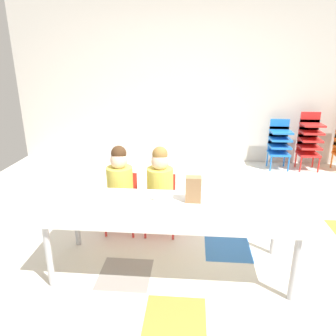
{
  "coord_description": "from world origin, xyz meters",
  "views": [
    {
      "loc": [
        0.09,
        -3.08,
        1.72
      ],
      "look_at": [
        -0.12,
        -0.53,
        0.83
      ],
      "focal_mm": 33.67,
      "sensor_mm": 36.0,
      "label": 1
    }
  ],
  "objects_px": {
    "craft_table": "(171,212)",
    "paper_bag_brown": "(193,189)",
    "kid_chair_red_stack": "(310,138)",
    "seated_child_near_camera": "(120,182)",
    "seated_child_middle_seat": "(160,183)",
    "paper_plate_center_table": "(116,197)",
    "kid_chair_blue_stack": "(279,141)",
    "paper_plate_near_edge": "(156,199)",
    "donut_powdered_on_plate": "(156,197)"
  },
  "relations": [
    {
      "from": "kid_chair_red_stack",
      "to": "seated_child_near_camera",
      "type": "bearing_deg",
      "value": -139.39
    },
    {
      "from": "seated_child_near_camera",
      "to": "paper_bag_brown",
      "type": "distance_m",
      "value": 0.87
    },
    {
      "from": "kid_chair_red_stack",
      "to": "donut_powdered_on_plate",
      "type": "xyz_separation_m",
      "value": [
        -2.16,
        -2.64,
        0.09
      ]
    },
    {
      "from": "paper_bag_brown",
      "to": "donut_powdered_on_plate",
      "type": "bearing_deg",
      "value": 176.66
    },
    {
      "from": "craft_table",
      "to": "paper_plate_near_edge",
      "type": "distance_m",
      "value": 0.21
    },
    {
      "from": "seated_child_middle_seat",
      "to": "paper_bag_brown",
      "type": "distance_m",
      "value": 0.58
    },
    {
      "from": "craft_table",
      "to": "paper_bag_brown",
      "type": "distance_m",
      "value": 0.27
    },
    {
      "from": "seated_child_middle_seat",
      "to": "paper_plate_center_table",
      "type": "xyz_separation_m",
      "value": [
        -0.34,
        -0.44,
        0.03
      ]
    },
    {
      "from": "seated_child_middle_seat",
      "to": "kid_chair_red_stack",
      "type": "relative_size",
      "value": 1.0
    },
    {
      "from": "paper_plate_near_edge",
      "to": "paper_bag_brown",
      "type": "bearing_deg",
      "value": -3.34
    },
    {
      "from": "seated_child_middle_seat",
      "to": "kid_chair_red_stack",
      "type": "height_order",
      "value": "seated_child_middle_seat"
    },
    {
      "from": "paper_bag_brown",
      "to": "paper_plate_center_table",
      "type": "distance_m",
      "value": 0.68
    },
    {
      "from": "paper_plate_near_edge",
      "to": "paper_plate_center_table",
      "type": "height_order",
      "value": "same"
    },
    {
      "from": "craft_table",
      "to": "paper_plate_center_table",
      "type": "distance_m",
      "value": 0.52
    },
    {
      "from": "craft_table",
      "to": "seated_child_near_camera",
      "type": "bearing_deg",
      "value": 133.37
    },
    {
      "from": "craft_table",
      "to": "paper_bag_brown",
      "type": "relative_size",
      "value": 9.15
    },
    {
      "from": "kid_chair_blue_stack",
      "to": "craft_table",
      "type": "bearing_deg",
      "value": -119.1
    },
    {
      "from": "kid_chair_blue_stack",
      "to": "paper_plate_near_edge",
      "type": "xyz_separation_m",
      "value": [
        -1.7,
        -2.64,
        0.13
      ]
    },
    {
      "from": "kid_chair_blue_stack",
      "to": "paper_plate_near_edge",
      "type": "bearing_deg",
      "value": -122.68
    },
    {
      "from": "craft_table",
      "to": "kid_chair_red_stack",
      "type": "bearing_deg",
      "value": 54.12
    },
    {
      "from": "craft_table",
      "to": "seated_child_near_camera",
      "type": "relative_size",
      "value": 2.19
    },
    {
      "from": "paper_bag_brown",
      "to": "donut_powdered_on_plate",
      "type": "xyz_separation_m",
      "value": [
        -0.32,
        0.02,
        -0.09
      ]
    },
    {
      "from": "paper_plate_center_table",
      "to": "donut_powdered_on_plate",
      "type": "relative_size",
      "value": 1.81
    },
    {
      "from": "seated_child_near_camera",
      "to": "seated_child_middle_seat",
      "type": "height_order",
      "value": "same"
    },
    {
      "from": "paper_plate_center_table",
      "to": "paper_plate_near_edge",
      "type": "bearing_deg",
      "value": -0.09
    },
    {
      "from": "seated_child_near_camera",
      "to": "kid_chair_blue_stack",
      "type": "relative_size",
      "value": 1.15
    },
    {
      "from": "kid_chair_blue_stack",
      "to": "kid_chair_red_stack",
      "type": "bearing_deg",
      "value": 0.04
    },
    {
      "from": "seated_child_middle_seat",
      "to": "paper_bag_brown",
      "type": "bearing_deg",
      "value": -54.22
    },
    {
      "from": "paper_plate_center_table",
      "to": "donut_powdered_on_plate",
      "type": "height_order",
      "value": "donut_powdered_on_plate"
    },
    {
      "from": "kid_chair_red_stack",
      "to": "paper_plate_center_table",
      "type": "relative_size",
      "value": 5.11
    },
    {
      "from": "seated_child_middle_seat",
      "to": "paper_plate_center_table",
      "type": "height_order",
      "value": "seated_child_middle_seat"
    },
    {
      "from": "craft_table",
      "to": "donut_powdered_on_plate",
      "type": "bearing_deg",
      "value": 133.39
    },
    {
      "from": "seated_child_middle_seat",
      "to": "donut_powdered_on_plate",
      "type": "bearing_deg",
      "value": -88.74
    },
    {
      "from": "paper_plate_center_table",
      "to": "donut_powdered_on_plate",
      "type": "distance_m",
      "value": 0.35
    },
    {
      "from": "seated_child_middle_seat",
      "to": "paper_plate_center_table",
      "type": "relative_size",
      "value": 5.1
    },
    {
      "from": "paper_plate_near_edge",
      "to": "seated_child_middle_seat",
      "type": "bearing_deg",
      "value": 91.26
    },
    {
      "from": "paper_plate_center_table",
      "to": "seated_child_middle_seat",
      "type": "bearing_deg",
      "value": 52.07
    },
    {
      "from": "seated_child_near_camera",
      "to": "donut_powdered_on_plate",
      "type": "xyz_separation_m",
      "value": [
        0.41,
        -0.44,
        0.05
      ]
    },
    {
      "from": "seated_child_near_camera",
      "to": "kid_chair_red_stack",
      "type": "height_order",
      "value": "seated_child_near_camera"
    },
    {
      "from": "craft_table",
      "to": "paper_plate_center_table",
      "type": "bearing_deg",
      "value": 162.99
    },
    {
      "from": "craft_table",
      "to": "paper_plate_center_table",
      "type": "xyz_separation_m",
      "value": [
        -0.49,
        0.15,
        0.05
      ]
    },
    {
      "from": "seated_child_near_camera",
      "to": "kid_chair_red_stack",
      "type": "relative_size",
      "value": 1.0
    },
    {
      "from": "paper_plate_near_edge",
      "to": "craft_table",
      "type": "bearing_deg",
      "value": -46.61
    },
    {
      "from": "kid_chair_red_stack",
      "to": "paper_plate_near_edge",
      "type": "relative_size",
      "value": 5.11
    },
    {
      "from": "kid_chair_red_stack",
      "to": "paper_bag_brown",
      "type": "xyz_separation_m",
      "value": [
        -1.84,
        -2.66,
        0.17
      ]
    },
    {
      "from": "paper_bag_brown",
      "to": "craft_table",
      "type": "bearing_deg",
      "value": -143.49
    },
    {
      "from": "seated_child_middle_seat",
      "to": "kid_chair_red_stack",
      "type": "bearing_deg",
      "value": 45.47
    },
    {
      "from": "paper_bag_brown",
      "to": "paper_plate_near_edge",
      "type": "height_order",
      "value": "paper_bag_brown"
    },
    {
      "from": "seated_child_middle_seat",
      "to": "paper_plate_near_edge",
      "type": "xyz_separation_m",
      "value": [
        0.01,
        -0.44,
        0.03
      ]
    },
    {
      "from": "craft_table",
      "to": "kid_chair_red_stack",
      "type": "xyz_separation_m",
      "value": [
        2.02,
        2.79,
        -0.02
      ]
    }
  ]
}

